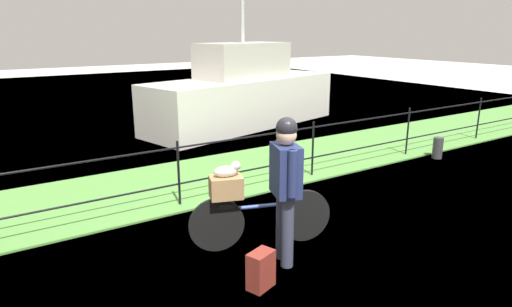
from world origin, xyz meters
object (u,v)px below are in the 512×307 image
cyclist_person (286,179)px  moored_boat_near (243,95)px  bicycle_main (260,219)px  wooden_crate (226,187)px  terrier_dog (228,170)px  backpack_on_paving (261,270)px  mooring_bollard (438,148)px

cyclist_person → moored_boat_near: moored_boat_near is taller
bicycle_main → wooden_crate: wooden_crate is taller
moored_boat_near → terrier_dog: bearing=-122.9°
backpack_on_paving → moored_boat_near: size_ratio=0.07×
cyclist_person → mooring_bollard: cyclist_person is taller
terrier_dog → moored_boat_near: bearing=57.1°
wooden_crate → backpack_on_paving: size_ratio=0.94×
cyclist_person → moored_boat_near: bearing=62.0°
mooring_bollard → wooden_crate: bearing=-169.1°
bicycle_main → mooring_bollard: 5.33m
terrier_dog → mooring_bollard: 5.71m
bicycle_main → backpack_on_paving: (-0.51, -0.78, -0.15)m
wooden_crate → backpack_on_paving: 1.10m
cyclist_person → mooring_bollard: bearing=18.1°
backpack_on_paving → mooring_bollard: 6.03m
bicycle_main → terrier_dog: 0.75m
bicycle_main → backpack_on_paving: size_ratio=4.21×
wooden_crate → moored_boat_near: bearing=56.9°
cyclist_person → moored_boat_near: 7.54m
bicycle_main → backpack_on_paving: bicycle_main is taller
wooden_crate → cyclist_person: 0.76m
cyclist_person → moored_boat_near: size_ratio=0.28×
terrier_dog → backpack_on_paving: (-0.14, -0.90, -0.80)m
terrier_dog → wooden_crate: bearing=161.1°
bicycle_main → terrier_dog: bearing=161.1°
mooring_bollard → moored_boat_near: moored_boat_near is taller
cyclist_person → backpack_on_paving: bearing=-150.1°
cyclist_person → wooden_crate: bearing=123.2°
moored_boat_near → backpack_on_paving: bearing=-120.3°
bicycle_main → mooring_bollard: bearing=13.1°
bicycle_main → mooring_bollard: (5.19, 1.21, -0.13)m
bicycle_main → moored_boat_near: moored_boat_near is taller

